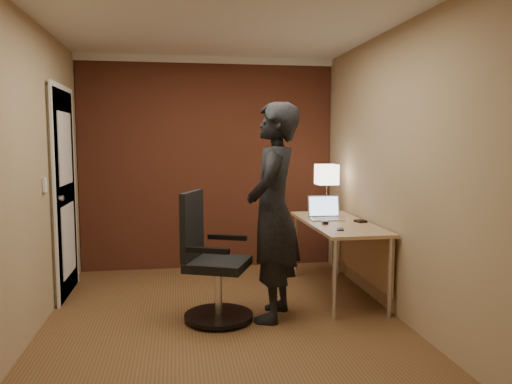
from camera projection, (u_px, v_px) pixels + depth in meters
room at (186, 155)px, 5.47m from camera, size 4.00×4.00×4.00m
desk at (344, 234)px, 4.93m from camera, size 0.60×1.50×0.73m
desk_lamp at (327, 175)px, 5.48m from camera, size 0.22×0.22×0.54m
laptop at (325, 213)px, 5.09m from camera, size 0.34×0.27×0.23m
mouse at (325, 222)px, 4.77m from camera, size 0.09×0.11×0.03m
phone at (340, 229)px, 4.46m from camera, size 0.09×0.13×0.01m
wallet at (360, 221)px, 4.88m from camera, size 0.11×0.13×0.02m
office_chair at (210, 265)px, 4.21m from camera, size 0.63×0.69×1.07m
person at (273, 212)px, 4.22m from camera, size 0.66×0.79×1.85m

